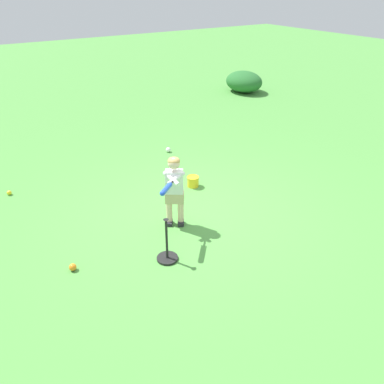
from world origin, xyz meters
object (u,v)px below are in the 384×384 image
(child_batter, at_px, (174,186))
(play_ball_midfield, at_px, (168,150))
(play_ball_far_left, at_px, (9,193))
(batting_tee, at_px, (167,253))
(play_ball_center_lawn, at_px, (73,267))
(toy_bucket, at_px, (193,181))

(child_batter, bearing_deg, play_ball_midfield, 151.99)
(child_batter, relative_size, play_ball_far_left, 13.64)
(child_batter, height_order, play_ball_far_left, child_batter)
(child_batter, distance_m, batting_tee, 0.98)
(play_ball_midfield, xyz_separation_m, batting_tee, (3.07, -1.79, 0.05))
(play_ball_center_lawn, height_order, toy_bucket, toy_bucket)
(batting_tee, bearing_deg, play_ball_far_left, -154.79)
(child_batter, relative_size, batting_tee, 1.74)
(play_ball_midfield, height_order, toy_bucket, toy_bucket)
(child_batter, distance_m, toy_bucket, 1.36)
(play_ball_center_lawn, height_order, play_ball_midfield, play_ball_midfield)
(play_ball_far_left, xyz_separation_m, play_ball_center_lawn, (2.49, 0.28, 0.01))
(child_batter, bearing_deg, play_ball_center_lawn, -83.74)
(play_ball_center_lawn, distance_m, batting_tee, 1.20)
(play_ball_center_lawn, relative_size, play_ball_midfield, 0.91)
(toy_bucket, bearing_deg, play_ball_far_left, -117.52)
(play_ball_far_left, bearing_deg, batting_tee, 25.21)
(child_batter, xyz_separation_m, batting_tee, (0.64, -0.50, -0.55))
(play_ball_midfield, xyz_separation_m, toy_bucket, (1.56, -0.40, 0.05))
(play_ball_center_lawn, xyz_separation_m, play_ball_midfield, (-2.60, 2.90, 0.00))
(play_ball_far_left, distance_m, toy_bucket, 3.14)
(play_ball_far_left, height_order, batting_tee, batting_tee)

